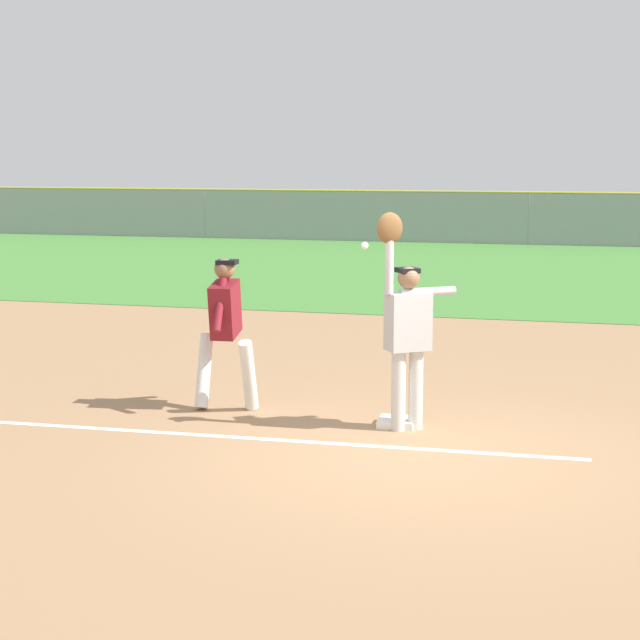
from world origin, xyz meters
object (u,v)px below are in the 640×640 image
Objects in this scene: baseball at (365,246)px; parked_car_white at (325,214)px; parked_car_red at (464,216)px; runner at (225,323)px; parked_car_silver at (627,219)px; fielder at (406,324)px; first_base at (397,422)px.

baseball is 0.02× the size of parked_car_white.
baseball is 26.10m from parked_car_red.
runner reaches higher than parked_car_silver.
runner reaches higher than parked_car_red.
parked_car_red is (5.10, -0.22, 0.00)m from parked_car_white.
runner is 23.24× the size of baseball.
runner is at bearing 46.61° from fielder.
parked_car_silver is at bearing -41.83° from fielder.
parked_car_silver is at bearing 81.73° from baseball.
first_base is at bearing 50.83° from baseball.
parked_car_silver is at bearing 73.53° from runner.
runner is 26.18m from parked_car_white.
fielder is (0.11, -0.12, 1.08)m from first_base.
first_base is 0.08× the size of parked_car_white.
parked_car_red is (-0.06, 25.45, -0.32)m from runner.
fielder is at bearing 30.32° from baseball.
first_base is 1.09m from fielder.
parked_car_red is (-2.04, 25.66, 0.63)m from first_base.
first_base is 0.17× the size of fielder.
runner is 25.45m from parked_car_red.
parked_car_red reaches higher than first_base.
baseball is at bearing -22.69° from runner.
parked_car_white is (-5.16, 25.67, -0.32)m from runner.
first_base is 0.08× the size of parked_car_silver.
runner is (-1.98, 0.21, 0.96)m from first_base.
parked_car_red is (-1.76, 26.01, -1.27)m from baseball.
parked_car_silver is (10.59, -0.49, 0.00)m from parked_car_white.
parked_car_silver is at bearing -5.13° from parked_car_white.
first_base is at bearing 8.02° from fielder.
baseball reaches higher than runner.
parked_car_silver is at bearing 82.26° from first_base.
parked_car_red is at bearing 171.92° from parked_car_silver.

